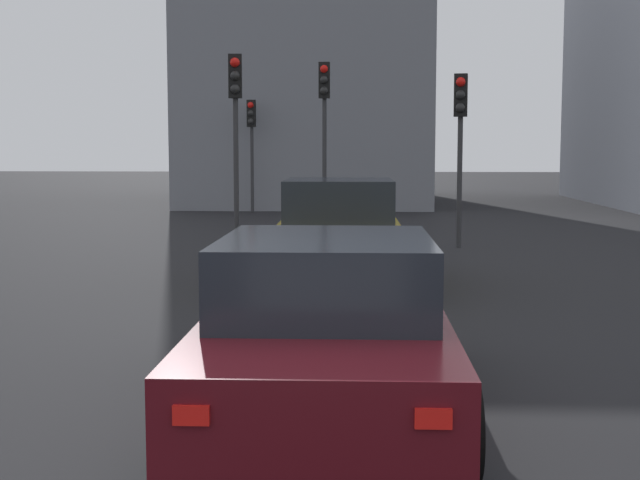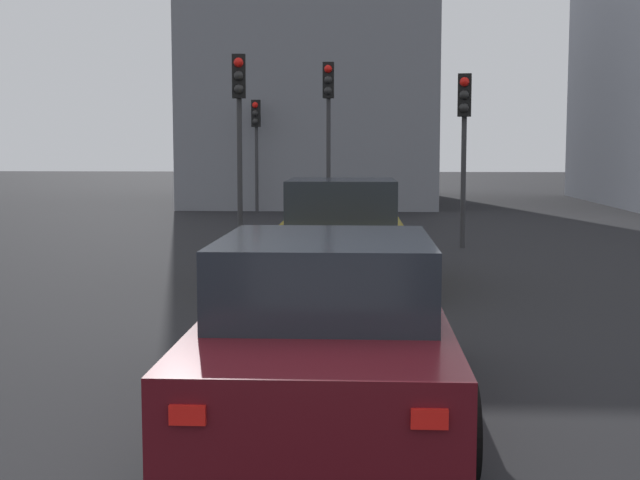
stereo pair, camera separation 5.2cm
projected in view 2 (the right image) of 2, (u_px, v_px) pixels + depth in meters
car_yellow_lead at (342, 233)px, 13.84m from camera, size 4.68×2.19×1.64m
car_maroon_second at (327, 327)px, 6.92m from camera, size 4.66×2.08×1.44m
traffic_light_near_left at (328, 111)px, 22.25m from camera, size 0.32×0.28×4.31m
traffic_light_near_right at (256, 131)px, 29.32m from camera, size 0.32×0.29×3.76m
traffic_light_far_left at (464, 123)px, 18.61m from camera, size 0.33×0.31×3.70m
traffic_light_far_right at (239, 110)px, 18.23m from camera, size 0.33×0.30×4.07m
building_facade_center at (319, 44)px, 36.31m from camera, size 13.88×9.12×12.93m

